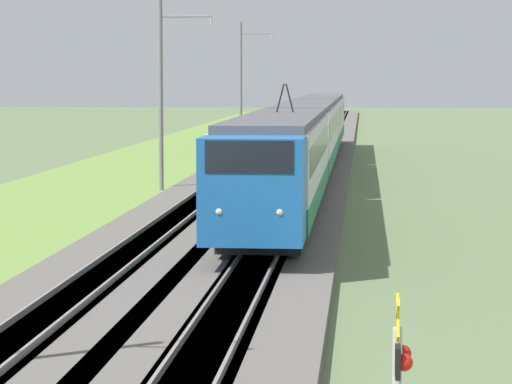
{
  "coord_description": "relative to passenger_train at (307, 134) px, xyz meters",
  "views": [
    {
      "loc": [
        -12.91,
        -6.78,
        5.47
      ],
      "look_at": [
        20.24,
        -3.84,
        2.29
      ],
      "focal_mm": 85.0,
      "sensor_mm": 36.0,
      "label": 1
    }
  ],
  "objects": [
    {
      "name": "ballast_main",
      "position": [
        -0.57,
        3.84,
        -2.3
      ],
      "size": [
        240.0,
        4.4,
        0.3
      ],
      "color": "#605B56",
      "rests_on": "ground"
    },
    {
      "name": "catenary_mast_far",
      "position": [
        30.06,
        6.49,
        2.52
      ],
      "size": [
        0.22,
        2.56,
        9.64
      ],
      "color": "slate",
      "rests_on": "ground"
    },
    {
      "name": "catenary_mast_mid",
      "position": [
        -7.21,
        6.48,
        2.27
      ],
      "size": [
        0.22,
        2.56,
        9.14
      ],
      "color": "slate",
      "rests_on": "ground"
    },
    {
      "name": "ballast_adjacent",
      "position": [
        -0.57,
        -0.0,
        -2.3
      ],
      "size": [
        240.0,
        4.4,
        0.3
      ],
      "color": "#605B56",
      "rests_on": "ground"
    },
    {
      "name": "track_main",
      "position": [
        -0.57,
        3.84,
        -2.29
      ],
      "size": [
        240.0,
        1.57,
        0.45
      ],
      "color": "#4C4238",
      "rests_on": "ground"
    },
    {
      "name": "passenger_train",
      "position": [
        0.0,
        0.0,
        0.0
      ],
      "size": [
        64.22,
        2.91,
        5.2
      ],
      "rotation": [
        0.0,
        0.0,
        3.14
      ],
      "color": "blue",
      "rests_on": "ground"
    },
    {
      "name": "track_adjacent",
      "position": [
        -0.57,
        0.0,
        -2.29
      ],
      "size": [
        240.0,
        1.57,
        0.45
      ],
      "color": "#4C4238",
      "rests_on": "ground"
    },
    {
      "name": "grass_verge",
      "position": [
        -0.57,
        9.88,
        -2.39
      ],
      "size": [
        240.0,
        10.17,
        0.12
      ],
      "color": "olive",
      "rests_on": "ground"
    }
  ]
}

